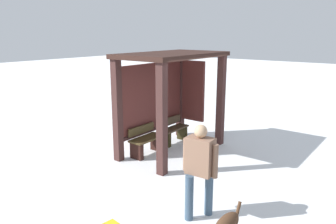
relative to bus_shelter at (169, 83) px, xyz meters
The scene contains 5 objects.
ground_plane 1.82m from the bus_shelter, 117.39° to the right, with size 60.00×60.00×0.00m, color white.
bus_shelter is the anchor object (origin of this frame).
bench_left_inside 1.64m from the bus_shelter, 163.53° to the left, with size 0.98×0.42×0.74m.
bench_center_inside 1.56m from the bus_shelter, 22.84° to the left, with size 0.98×0.34×0.73m.
person_walking 3.51m from the bus_shelter, 133.92° to the right, with size 0.49×0.64×1.63m.
Camera 1 is at (-6.53, -4.89, 3.05)m, focal length 34.92 mm.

